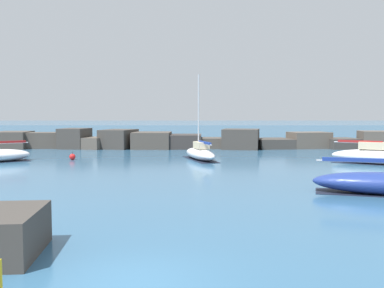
{
  "coord_description": "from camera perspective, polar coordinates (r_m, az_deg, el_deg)",
  "views": [
    {
      "loc": [
        1.54,
        -10.84,
        4.36
      ],
      "look_at": [
        1.67,
        29.34,
        1.58
      ],
      "focal_mm": 40.0,
      "sensor_mm": 36.0,
      "label": 1
    }
  ],
  "objects": [
    {
      "name": "ground_plane",
      "position": [
        11.78,
        -8.07,
        -17.81
      ],
      "size": [
        600.0,
        600.0,
        0.0
      ],
      "primitive_type": "plane",
      "color": "#336084"
    },
    {
      "name": "open_sea_beyond",
      "position": [
        114.97,
        -0.95,
        1.78
      ],
      "size": [
        400.0,
        116.0,
        0.01
      ],
      "color": "#235175",
      "rests_on": "ground"
    },
    {
      "name": "breakwater_jetty",
      "position": [
        55.2,
        -2.16,
        0.46
      ],
      "size": [
        69.71,
        6.99,
        2.57
      ],
      "color": "brown",
      "rests_on": "ground"
    },
    {
      "name": "sailboat_moored_0",
      "position": [
        40.85,
        23.42,
        -1.46
      ],
      "size": [
        7.96,
        6.28,
        9.14
      ],
      "color": "white",
      "rests_on": "ground"
    },
    {
      "name": "sailboat_moored_2",
      "position": [
        25.68,
        24.18,
        -4.77
      ],
      "size": [
        7.96,
        4.17,
        7.61
      ],
      "color": "navy",
      "rests_on": "ground"
    },
    {
      "name": "sailboat_moored_4",
      "position": [
        41.32,
        0.93,
        -1.2
      ],
      "size": [
        3.78,
        7.51,
        8.22
      ],
      "color": "white",
      "rests_on": "ground"
    },
    {
      "name": "mooring_buoy_orange_near",
      "position": [
        42.79,
        -15.84,
        -1.65
      ],
      "size": [
        0.58,
        0.58,
        0.78
      ],
      "color": "red",
      "rests_on": "ground"
    }
  ]
}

